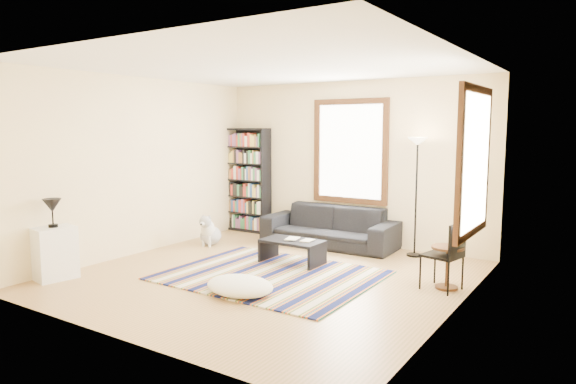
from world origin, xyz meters
The scene contains 21 objects.
floor centered at (0.00, 0.00, -0.05)m, with size 5.00×5.00×0.10m, color #B28151.
ceiling centered at (0.00, 0.00, 2.85)m, with size 5.00×5.00×0.10m, color white.
wall_back centered at (0.00, 2.55, 1.40)m, with size 5.00×0.10×2.80m, color beige.
wall_front centered at (0.00, -2.55, 1.40)m, with size 5.00×0.10×2.80m, color beige.
wall_left centered at (-2.55, 0.00, 1.40)m, with size 0.10×5.00×2.80m, color beige.
wall_right centered at (2.55, 0.00, 1.40)m, with size 0.10×5.00×2.80m, color beige.
window_back centered at (0.00, 2.47, 1.60)m, with size 1.20×0.06×1.60m, color white.
window_right centered at (2.47, 0.80, 1.60)m, with size 0.06×1.20×1.60m, color white.
rug centered at (0.03, 0.02, 0.01)m, with size 2.75×2.20×0.02m, color #0D1544.
sofa centered at (-0.17, 2.05, 0.33)m, with size 0.90×2.29×0.67m, color black.
bookshelf centered at (-2.11, 2.32, 1.00)m, with size 0.90×0.30×2.00m, color black.
coffee_table centered at (-0.06, 0.71, 0.18)m, with size 0.90×0.50×0.36m, color black.
book_a centered at (-0.16, 0.71, 0.37)m, with size 0.24×0.18×0.02m, color beige.
book_b centered at (0.09, 0.76, 0.37)m, with size 0.21×0.16×0.02m, color beige.
floor_cushion centered at (0.18, -0.84, 0.11)m, with size 0.87×0.66×0.22m, color white.
floor_lamp centered at (1.30, 2.15, 0.93)m, with size 0.30×0.30×1.86m, color black, non-canonical shape.
side_table centered at (2.20, 0.77, 0.27)m, with size 0.40×0.40×0.54m, color #402210.
folding_chair centered at (2.15, 0.70, 0.43)m, with size 0.42×0.40×0.86m, color black.
white_cabinet centered at (-2.30, -1.66, 0.35)m, with size 0.38×0.50×0.70m, color white.
table_lamp centered at (-2.30, -1.66, 0.89)m, with size 0.24×0.24×0.38m, color black, non-canonical shape.
dog centered at (-1.92, 1.00, 0.26)m, with size 0.38×0.53×0.53m, color silver, non-canonical shape.
Camera 1 is at (3.93, -5.55, 2.00)m, focal length 32.00 mm.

